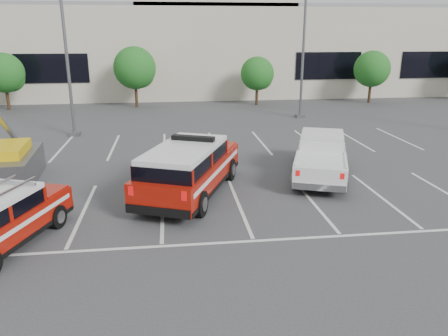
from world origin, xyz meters
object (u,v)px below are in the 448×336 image
object	(u,v)px
fire_chief_suv	(189,172)
white_pickup	(321,159)
convention_building	(192,44)
tree_right	(373,70)
light_pole_mid	(304,43)
utility_rig	(1,167)
tree_mid_right	(258,75)
tree_left	(6,74)
light_pole_left	(66,45)
tree_mid_left	(136,69)

from	to	relation	value
fire_chief_suv	white_pickup	bearing A→B (deg)	38.76
convention_building	white_pickup	bearing A→B (deg)	-82.45
convention_building	white_pickup	world-z (taller)	convention_building
convention_building	tree_right	size ratio (longest dim) A/B	13.58
light_pole_mid	fire_chief_suv	distance (m)	17.63
convention_building	utility_rig	world-z (taller)	convention_building
white_pickup	tree_mid_right	bearing A→B (deg)	106.88
tree_left	white_pickup	xyz separation A→B (m)	(18.92, -19.10, -2.07)
tree_left	light_pole_mid	xyz separation A→B (m)	(21.91, -6.05, 2.41)
light_pole_left	light_pole_mid	size ratio (longest dim) A/B	1.00
tree_right	fire_chief_suv	size ratio (longest dim) A/B	0.68
tree_mid_right	utility_rig	xyz separation A→B (m)	(-14.29, -18.50, -1.80)
light_pole_mid	tree_mid_right	bearing A→B (deg)	107.52
tree_left	utility_rig	xyz separation A→B (m)	(5.71, -18.50, -2.07)
tree_mid_right	light_pole_left	world-z (taller)	light_pole_left
tree_mid_left	white_pickup	xyz separation A→B (m)	(8.92, -19.10, -2.34)
tree_mid_right	convention_building	bearing A→B (deg)	116.57
tree_right	convention_building	bearing A→B (deg)	146.63
white_pickup	convention_building	bearing A→B (deg)	117.65
tree_left	fire_chief_suv	bearing A→B (deg)	-57.52
tree_mid_right	tree_right	size ratio (longest dim) A/B	0.90
convention_building	tree_right	bearing A→B (deg)	-33.37
fire_chief_suv	white_pickup	world-z (taller)	fire_chief_suv
tree_mid_left	white_pickup	distance (m)	21.21
tree_mid_left	light_pole_mid	distance (m)	13.53
tree_left	light_pole_mid	size ratio (longest dim) A/B	0.43
tree_left	light_pole_left	size ratio (longest dim) A/B	0.43
tree_left	tree_mid_right	size ratio (longest dim) A/B	1.11
tree_left	tree_right	size ratio (longest dim) A/B	1.00
light_pole_left	tree_right	bearing A→B (deg)	23.51
white_pickup	tree_mid_left	bearing A→B (deg)	135.15
tree_right	light_pole_left	bearing A→B (deg)	-156.49
tree_mid_left	tree_mid_right	world-z (taller)	tree_mid_left
tree_mid_left	light_pole_left	distance (m)	10.73
fire_chief_suv	light_pole_left	bearing A→B (deg)	142.89
tree_right	white_pickup	distance (m)	22.17
tree_mid_right	tree_right	xyz separation A→B (m)	(10.00, 0.00, 0.27)
tree_mid_right	light_pole_mid	bearing A→B (deg)	-72.48
convention_building	fire_chief_suv	size ratio (longest dim) A/B	9.18
light_pole_left	utility_rig	world-z (taller)	light_pole_left
tree_mid_left	utility_rig	world-z (taller)	tree_mid_left
tree_left	utility_rig	size ratio (longest dim) A/B	1.01
tree_right	fire_chief_suv	xyz separation A→B (m)	(-16.78, -20.77, -1.89)
light_pole_left	utility_rig	distance (m)	9.65
convention_building	utility_rig	size ratio (longest dim) A/B	13.74
fire_chief_suv	white_pickup	distance (m)	5.95
convention_building	tree_mid_left	distance (m)	11.19
tree_right	utility_rig	distance (m)	30.60
tree_mid_left	tree_mid_right	xyz separation A→B (m)	(10.00, -0.00, -0.54)
tree_mid_right	utility_rig	distance (m)	23.45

